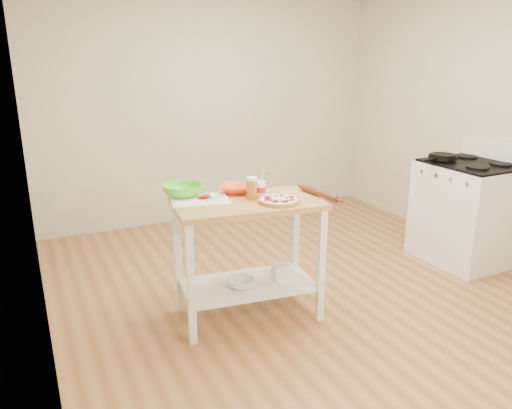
{
  "coord_description": "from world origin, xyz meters",
  "views": [
    {
      "loc": [
        -2.03,
        -3.17,
        1.9
      ],
      "look_at": [
        -0.56,
        -0.1,
        0.86
      ],
      "focal_mm": 35.0,
      "sensor_mm": 36.0,
      "label": 1
    }
  ],
  "objects_px": {
    "shelf_bin": "(281,271)",
    "gas_stove": "(466,212)",
    "knife": "(186,195)",
    "yogurt_tub": "(260,189)",
    "orange_bowl": "(235,189)",
    "beer_pint": "(252,188)",
    "pizza": "(279,200)",
    "skillet": "(442,157)",
    "rolling_pin": "(319,194)",
    "shelf_glass_bowl": "(241,283)",
    "cutting_board": "(199,200)",
    "prep_island": "(248,235)",
    "green_bowl": "(183,190)",
    "spatula": "(213,198)"
  },
  "relations": [
    {
      "from": "shelf_bin",
      "to": "gas_stove",
      "type": "bearing_deg",
      "value": 3.27
    },
    {
      "from": "knife",
      "to": "yogurt_tub",
      "type": "height_order",
      "value": "yogurt_tub"
    },
    {
      "from": "orange_bowl",
      "to": "gas_stove",
      "type": "bearing_deg",
      "value": -3.66
    },
    {
      "from": "knife",
      "to": "beer_pint",
      "type": "bearing_deg",
      "value": -22.01
    },
    {
      "from": "pizza",
      "to": "orange_bowl",
      "type": "relative_size",
      "value": 1.21
    },
    {
      "from": "gas_stove",
      "to": "skillet",
      "type": "xyz_separation_m",
      "value": [
        -0.18,
        0.19,
        0.5
      ]
    },
    {
      "from": "skillet",
      "to": "rolling_pin",
      "type": "distance_m",
      "value": 1.65
    },
    {
      "from": "gas_stove",
      "to": "shelf_glass_bowl",
      "type": "bearing_deg",
      "value": -178.16
    },
    {
      "from": "skillet",
      "to": "pizza",
      "type": "relative_size",
      "value": 1.39
    },
    {
      "from": "rolling_pin",
      "to": "yogurt_tub",
      "type": "bearing_deg",
      "value": 153.71
    },
    {
      "from": "cutting_board",
      "to": "orange_bowl",
      "type": "xyz_separation_m",
      "value": [
        0.31,
        0.09,
        0.02
      ]
    },
    {
      "from": "pizza",
      "to": "rolling_pin",
      "type": "distance_m",
      "value": 0.33
    },
    {
      "from": "yogurt_tub",
      "to": "prep_island",
      "type": "bearing_deg",
      "value": -152.14
    },
    {
      "from": "knife",
      "to": "yogurt_tub",
      "type": "bearing_deg",
      "value": -15.26
    },
    {
      "from": "prep_island",
      "to": "gas_stove",
      "type": "xyz_separation_m",
      "value": [
        2.28,
        0.09,
        -0.17
      ]
    },
    {
      "from": "gas_stove",
      "to": "knife",
      "type": "xyz_separation_m",
      "value": [
        -2.64,
        0.18,
        0.44
      ]
    },
    {
      "from": "orange_bowl",
      "to": "beer_pint",
      "type": "bearing_deg",
      "value": -78.21
    },
    {
      "from": "cutting_board",
      "to": "yogurt_tub",
      "type": "height_order",
      "value": "yogurt_tub"
    },
    {
      "from": "yogurt_tub",
      "to": "green_bowl",
      "type": "bearing_deg",
      "value": 154.98
    },
    {
      "from": "prep_island",
      "to": "spatula",
      "type": "height_order",
      "value": "spatula"
    },
    {
      "from": "green_bowl",
      "to": "shelf_glass_bowl",
      "type": "bearing_deg",
      "value": -47.09
    },
    {
      "from": "spatula",
      "to": "green_bowl",
      "type": "height_order",
      "value": "green_bowl"
    },
    {
      "from": "prep_island",
      "to": "yogurt_tub",
      "type": "distance_m",
      "value": 0.34
    },
    {
      "from": "pizza",
      "to": "beer_pint",
      "type": "relative_size",
      "value": 1.89
    },
    {
      "from": "prep_island",
      "to": "beer_pint",
      "type": "xyz_separation_m",
      "value": [
        0.05,
        0.04,
        0.34
      ]
    },
    {
      "from": "pizza",
      "to": "shelf_bin",
      "type": "distance_m",
      "value": 0.61
    },
    {
      "from": "skillet",
      "to": "knife",
      "type": "relative_size",
      "value": 1.49
    },
    {
      "from": "skillet",
      "to": "green_bowl",
      "type": "height_order",
      "value": "green_bowl"
    },
    {
      "from": "spatula",
      "to": "rolling_pin",
      "type": "height_order",
      "value": "rolling_pin"
    },
    {
      "from": "spatula",
      "to": "rolling_pin",
      "type": "xyz_separation_m",
      "value": [
        0.73,
        -0.24,
        0.01
      ]
    },
    {
      "from": "orange_bowl",
      "to": "rolling_pin",
      "type": "xyz_separation_m",
      "value": [
        0.5,
        -0.36,
        -0.01
      ]
    },
    {
      "from": "gas_stove",
      "to": "spatula",
      "type": "height_order",
      "value": "gas_stove"
    },
    {
      "from": "cutting_board",
      "to": "beer_pint",
      "type": "xyz_separation_m",
      "value": [
        0.36,
        -0.11,
        0.07
      ]
    },
    {
      "from": "cutting_board",
      "to": "spatula",
      "type": "height_order",
      "value": "cutting_board"
    },
    {
      "from": "prep_island",
      "to": "rolling_pin",
      "type": "xyz_separation_m",
      "value": [
        0.51,
        -0.12,
        0.28
      ]
    },
    {
      "from": "pizza",
      "to": "yogurt_tub",
      "type": "relative_size",
      "value": 1.48
    },
    {
      "from": "cutting_board",
      "to": "green_bowl",
      "type": "relative_size",
      "value": 1.54
    },
    {
      "from": "gas_stove",
      "to": "beer_pint",
      "type": "xyz_separation_m",
      "value": [
        -2.23,
        -0.05,
        0.5
      ]
    },
    {
      "from": "gas_stove",
      "to": "cutting_board",
      "type": "height_order",
      "value": "gas_stove"
    },
    {
      "from": "spatula",
      "to": "knife",
      "type": "relative_size",
      "value": 0.54
    },
    {
      "from": "prep_island",
      "to": "green_bowl",
      "type": "height_order",
      "value": "green_bowl"
    },
    {
      "from": "orange_bowl",
      "to": "green_bowl",
      "type": "distance_m",
      "value": 0.39
    },
    {
      "from": "beer_pint",
      "to": "shelf_glass_bowl",
      "type": "xyz_separation_m",
      "value": [
        -0.12,
        -0.07,
        -0.69
      ]
    },
    {
      "from": "yogurt_tub",
      "to": "rolling_pin",
      "type": "relative_size",
      "value": 0.51
    },
    {
      "from": "spatula",
      "to": "orange_bowl",
      "type": "relative_size",
      "value": 0.61
    },
    {
      "from": "beer_pint",
      "to": "prep_island",
      "type": "bearing_deg",
      "value": -141.74
    },
    {
      "from": "gas_stove",
      "to": "prep_island",
      "type": "bearing_deg",
      "value": -178.77
    },
    {
      "from": "shelf_glass_bowl",
      "to": "orange_bowl",
      "type": "bearing_deg",
      "value": 73.23
    },
    {
      "from": "gas_stove",
      "to": "spatula",
      "type": "xyz_separation_m",
      "value": [
        -2.5,
        0.02,
        0.44
      ]
    },
    {
      "from": "pizza",
      "to": "shelf_bin",
      "type": "xyz_separation_m",
      "value": [
        0.07,
        0.1,
        -0.6
      ]
    }
  ]
}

